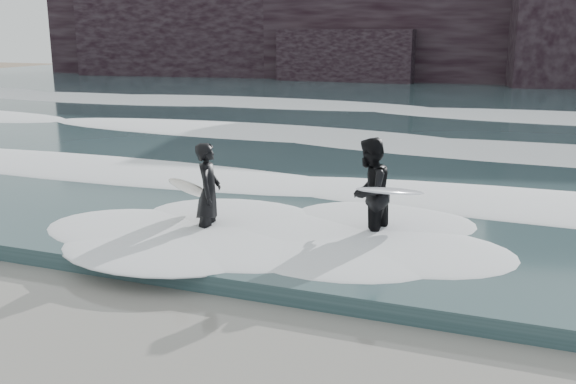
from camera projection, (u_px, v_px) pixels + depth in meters
name	position (u px, v px, depth m)	size (l,w,h in m)	color
ground	(21.00, 384.00, 7.22)	(120.00, 120.00, 0.00)	#816346
sea	(429.00, 104.00, 33.46)	(90.00, 52.00, 0.30)	#2B4346
headland	(468.00, 16.00, 47.68)	(70.00, 9.00, 10.00)	black
foam_near	(297.00, 181.00, 15.27)	(60.00, 3.20, 0.20)	white
foam_mid	(368.00, 136.00, 21.61)	(60.00, 4.00, 0.24)	white
foam_far	(415.00, 107.00, 29.76)	(60.00, 4.80, 0.30)	white
surfer_left	(206.00, 193.00, 11.90)	(1.11, 1.87, 1.89)	black
surfer_right	(371.00, 193.00, 11.60)	(1.54, 2.15, 2.02)	black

